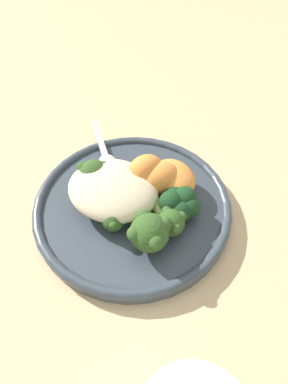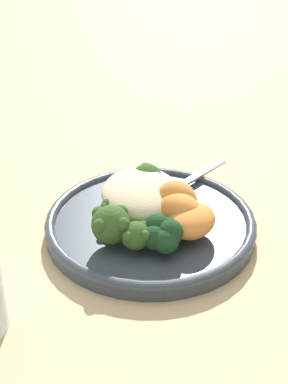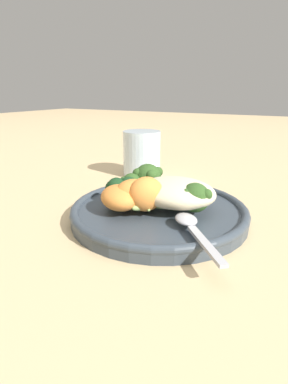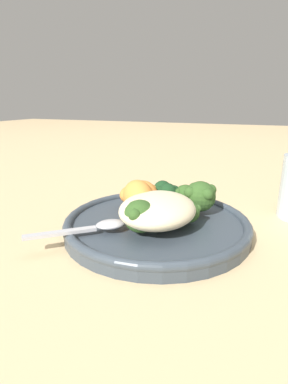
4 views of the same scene
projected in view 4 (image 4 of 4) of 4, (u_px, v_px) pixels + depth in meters
The scene contains 14 objects.
ground_plane at pixel (151, 226), 0.42m from camera, with size 4.00×4.00×0.00m, color #D6B784.
plate at pixel (157, 224), 0.40m from camera, with size 0.25×0.25×0.02m.
quinoa_mound at pixel (158, 209), 0.37m from camera, with size 0.11×0.09×0.04m, color beige.
broccoli_stalk_0 at pixel (141, 214), 0.36m from camera, with size 0.11×0.06×0.04m.
broccoli_stalk_1 at pixel (153, 214), 0.37m from camera, with size 0.07×0.06×0.03m.
broccoli_stalk_2 at pixel (167, 209), 0.39m from camera, with size 0.04×0.11×0.03m.
broccoli_stalk_3 at pixel (195, 197), 0.41m from camera, with size 0.08×0.11×0.04m.
broccoli_stalk_4 at pixel (177, 198), 0.43m from camera, with size 0.08×0.07×0.03m.
sweet_potato_chunk_0 at pixel (142, 199), 0.42m from camera, with size 0.05×0.04×0.03m, color orange.
sweet_potato_chunk_1 at pixel (140, 194), 0.44m from camera, with size 0.06×0.05×0.03m, color orange.
sweet_potato_chunk_2 at pixel (138, 197), 0.41m from camera, with size 0.05×0.04×0.05m, color orange.
sweet_potato_chunk_3 at pixel (143, 195), 0.42m from camera, with size 0.05×0.04×0.04m, color orange.
kale_tuft at pixel (165, 193), 0.45m from camera, with size 0.05×0.05×0.03m.
spoon at pixel (97, 227), 0.36m from camera, with size 0.09×0.10×0.01m.
Camera 4 is at (-0.36, -0.14, 0.17)m, focal length 28.00 mm.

